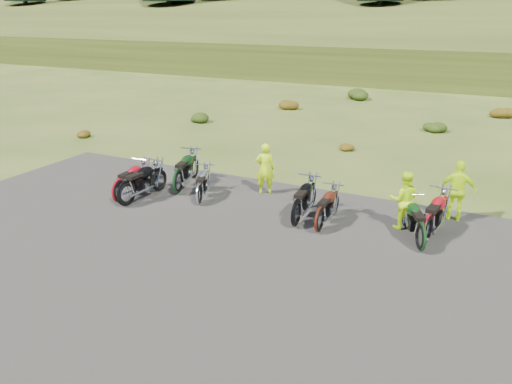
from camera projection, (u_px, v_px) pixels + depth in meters
The scene contains 22 objects.
ground at pixel (259, 233), 13.44m from camera, with size 300.00×300.00×0.00m, color #394A18.
gravel_pad at pixel (222, 265), 11.76m from camera, with size 20.00×12.00×0.04m, color black.
hill_slope at pixel (456, 64), 55.52m from camera, with size 300.00×46.00×3.00m, color #313B13, non-canonical shape.
hill_plateau at pixel (485, 38), 106.01m from camera, with size 300.00×90.00×9.17m, color #313B13.
shrub_0 at pixel (86, 133), 23.41m from camera, with size 0.77×0.77×0.45m, color #5E390B.
shrub_1 at pixel (199, 116), 26.64m from camera, with size 1.03×1.03×0.61m, color black.
shrub_2 at pixel (287, 103), 29.86m from camera, with size 1.30×1.30×0.77m, color #5E390B.
shrub_3 at pixel (359, 93), 33.09m from camera, with size 1.56×1.56×0.92m, color black.
shrub_4 at pixel (345, 145), 21.27m from camera, with size 0.77×0.77×0.45m, color #5E390B.
shrub_5 at pixel (434, 126), 24.50m from camera, with size 1.03×1.03×0.61m, color black.
shrub_6 at pixel (502, 111), 27.72m from camera, with size 1.30×1.30×0.77m, color #5E390B.
motorcycle_0 at pixel (128, 206), 15.26m from camera, with size 2.26×0.75×1.19m, color black, non-canonical shape.
motorcycle_1 at pixel (121, 203), 15.56m from camera, with size 2.10×0.70×1.10m, color #9F0B18, non-canonical shape.
motorcycle_2 at pixel (179, 194), 16.32m from camera, with size 2.30×0.77×1.21m, color black, non-canonical shape.
motorcycle_3 at pixel (199, 205), 15.40m from camera, with size 1.87×0.62×0.98m, color #B8B8BD, non-canonical shape.
motorcycle_4 at pixel (319, 232), 13.48m from camera, with size 1.99×0.66×1.04m, color #4C190C, non-canonical shape.
motorcycle_5 at pixel (296, 227), 13.84m from camera, with size 2.18×0.73×1.14m, color black, non-canonical shape.
motorcycle_6 at pixel (425, 244), 12.80m from camera, with size 2.25×0.75×1.18m, color #9D0B14, non-canonical shape.
motorcycle_7 at pixel (419, 251), 12.44m from camera, with size 2.07×0.69×1.09m, color black, non-canonical shape.
person_middle at pixel (265, 169), 16.01m from camera, with size 0.61×0.40×1.67m, color #B6E20B.
person_right_a at pixel (404, 201), 13.44m from camera, with size 0.79×0.61×1.62m, color #B6E20B.
person_right_b at pixel (458, 192), 13.96m from camera, with size 1.02×0.43×1.75m, color #B6E20B.
Camera 1 is at (5.36, -11.00, 5.67)m, focal length 35.00 mm.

